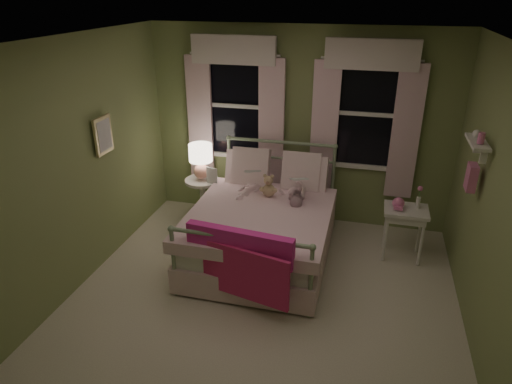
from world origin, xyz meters
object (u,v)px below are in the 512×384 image
(child_right, at_px, (294,172))
(child_left, at_px, (250,170))
(nightstand_right, at_px, (405,216))
(nightstand_left, at_px, (203,195))
(table_lamp, at_px, (201,158))
(bed, at_px, (263,227))
(teddy_bear, at_px, (269,187))

(child_right, bearing_deg, child_left, -11.74)
(child_left, bearing_deg, nightstand_right, -170.77)
(nightstand_left, relative_size, nightstand_right, 1.02)
(nightstand_left, height_order, table_lamp, table_lamp)
(bed, bearing_deg, teddy_bear, 90.00)
(table_lamp, relative_size, nightstand_right, 0.74)
(bed, xyz_separation_m, teddy_bear, (0.00, 0.26, 0.41))
(child_right, bearing_deg, nightstand_left, -20.19)
(bed, bearing_deg, nightstand_right, 13.10)
(child_left, xyz_separation_m, nightstand_left, (-0.71, 0.19, -0.51))
(bed, relative_size, teddy_bear, 6.90)
(bed, xyz_separation_m, child_left, (-0.28, 0.42, 0.55))
(teddy_bear, bearing_deg, bed, -90.00)
(child_left, bearing_deg, nightstand_left, -4.30)
(bed, relative_size, table_lamp, 4.27)
(child_left, height_order, nightstand_right, child_left)
(child_right, relative_size, nightstand_right, 1.21)
(table_lamp, distance_m, nightstand_right, 2.66)
(child_left, distance_m, table_lamp, 0.74)
(nightstand_right, bearing_deg, table_lamp, 174.91)
(teddy_bear, xyz_separation_m, table_lamp, (-0.99, 0.35, 0.16))
(teddy_bear, bearing_deg, nightstand_left, 160.72)
(bed, bearing_deg, table_lamp, 148.44)
(teddy_bear, height_order, table_lamp, table_lamp)
(teddy_bear, relative_size, nightstand_left, 0.45)
(table_lamp, xyz_separation_m, nightstand_right, (2.62, -0.23, -0.40))
(child_right, height_order, nightstand_right, child_right)
(teddy_bear, xyz_separation_m, nightstand_left, (-0.99, 0.35, -0.37))
(nightstand_left, bearing_deg, teddy_bear, -19.28)
(nightstand_left, bearing_deg, nightstand_right, -5.09)
(teddy_bear, distance_m, table_lamp, 1.07)
(bed, height_order, nightstand_right, bed)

